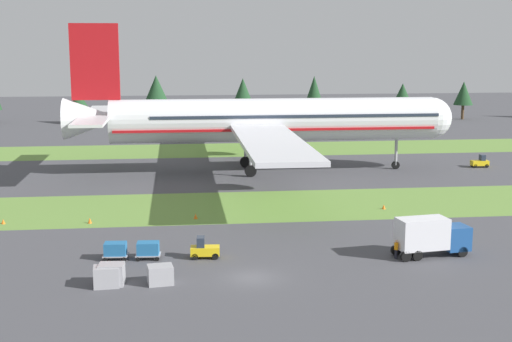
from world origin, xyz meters
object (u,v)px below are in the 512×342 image
airliner (264,120)px  ground_crew_marshaller (396,248)px  catering_truck (431,235)px  uld_container_1 (111,274)px  cargo_dolly_lead (148,249)px  taxiway_marker_1 (3,221)px  baggage_tug (204,249)px  pushback_tractor (480,162)px  uld_container_2 (160,275)px  taxiway_marker_2 (196,216)px  cargo_dolly_second (115,249)px  taxiway_marker_3 (384,207)px  uld_container_0 (106,276)px  taxiway_marker_0 (90,221)px

airliner → ground_crew_marshaller: size_ratio=40.57×
catering_truck → uld_container_1: 28.57m
cargo_dolly_lead → taxiway_marker_1: (-15.82, 14.37, -0.66)m
baggage_tug → catering_truck: 20.58m
pushback_tractor → uld_container_2: pushback_tractor is taller
cargo_dolly_lead → taxiway_marker_2: bearing=165.4°
pushback_tractor → uld_container_1: size_ratio=1.30×
pushback_tractor → uld_container_2: bearing=135.5°
ground_crew_marshaller → taxiway_marker_2: bearing=-137.8°
cargo_dolly_second → taxiway_marker_3: size_ratio=4.34×
uld_container_0 → uld_container_1: 0.52m
pushback_tractor → cargo_dolly_lead: bearing=130.4°
catering_truck → pushback_tractor: size_ratio=2.77×
catering_truck → uld_container_1: (-28.18, -4.61, -1.09)m
baggage_tug → taxiway_marker_3: (21.56, 16.68, -0.55)m
cargo_dolly_second → ground_crew_marshaller: size_ratio=1.32×
uld_container_1 → uld_container_2: size_ratio=1.00×
cargo_dolly_second → taxiway_marker_2: cargo_dolly_second is taller
uld_container_2 → taxiway_marker_1: 27.21m
cargo_dolly_second → uld_container_1: bearing=5.4°
cargo_dolly_second → taxiway_marker_3: bearing=122.4°
baggage_tug → taxiway_marker_2: baggage_tug is taller
baggage_tug → ground_crew_marshaller: (17.11, -2.13, 0.13)m
taxiway_marker_0 → taxiway_marker_2: (11.34, 0.67, -0.01)m
uld_container_0 → taxiway_marker_2: (7.75, 21.23, -0.54)m
uld_container_0 → pushback_tractor: bearing=42.9°
uld_container_2 → taxiway_marker_2: uld_container_2 is taller
catering_truck → uld_container_0: catering_truck is taller
uld_container_2 → taxiway_marker_3: (25.38, 23.22, -0.49)m
baggage_tug → taxiway_marker_0: baggage_tug is taller
ground_crew_marshaller → taxiway_marker_1: 41.51m
uld_container_1 → uld_container_0: bearing=-135.1°
ground_crew_marshaller → uld_container_1: 25.16m
uld_container_1 → catering_truck: bearing=9.3°
cargo_dolly_lead → taxiway_marker_1: size_ratio=4.45×
airliner → taxiway_marker_2: 30.64m
catering_truck → uld_container_0: size_ratio=3.61×
taxiway_marker_2 → catering_truck: bearing=-38.0°
baggage_tug → uld_container_2: (-3.81, -6.54, -0.06)m
taxiway_marker_1 → uld_container_2: bearing=-51.3°
cargo_dolly_second → taxiway_marker_1: bearing=-134.0°
taxiway_marker_1 → taxiway_marker_2: 20.52m
airliner → taxiway_marker_3: bearing=23.4°
airliner → cargo_dolly_lead: 45.21m
uld_container_1 → taxiway_marker_1: bearing=122.0°
ground_crew_marshaller → uld_container_2: size_ratio=0.87×
ground_crew_marshaller → uld_container_1: bearing=-84.5°
airliner → cargo_dolly_lead: bearing=-20.3°
cargo_dolly_second → catering_truck: (28.38, -2.20, 1.03)m
cargo_dolly_lead → pushback_tractor: bearing=133.8°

